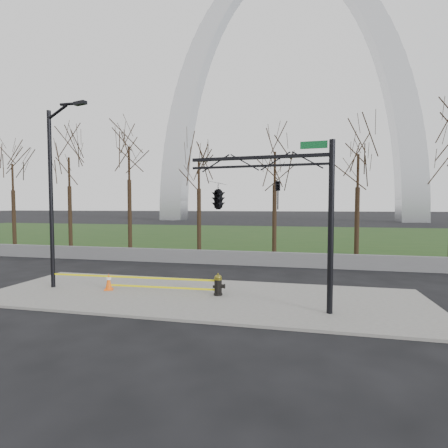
% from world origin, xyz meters
% --- Properties ---
extents(ground, '(500.00, 500.00, 0.00)m').
position_xyz_m(ground, '(0.00, 0.00, 0.00)').
color(ground, black).
rests_on(ground, ground).
extents(sidewalk, '(18.00, 6.00, 0.10)m').
position_xyz_m(sidewalk, '(0.00, 0.00, 0.05)').
color(sidewalk, slate).
rests_on(sidewalk, ground).
extents(grass_strip, '(120.00, 40.00, 0.06)m').
position_xyz_m(grass_strip, '(0.00, 30.00, 0.03)').
color(grass_strip, '#1D3C15').
rests_on(grass_strip, ground).
extents(guardrail, '(60.00, 0.30, 0.90)m').
position_xyz_m(guardrail, '(0.00, 8.00, 0.45)').
color(guardrail, '#59595B').
rests_on(guardrail, ground).
extents(gateway_arch, '(66.00, 6.00, 65.00)m').
position_xyz_m(gateway_arch, '(0.00, 75.00, 32.50)').
color(gateway_arch, silver).
rests_on(gateway_arch, ground).
extents(tree_row, '(44.46, 4.00, 9.16)m').
position_xyz_m(tree_row, '(-0.77, 12.00, 4.58)').
color(tree_row, black).
rests_on(tree_row, ground).
extents(fire_hydrant, '(0.55, 0.37, 0.91)m').
position_xyz_m(fire_hydrant, '(0.73, 0.18, 0.52)').
color(fire_hydrant, black).
rests_on(fire_hydrant, sidewalk).
extents(traffic_cone, '(0.49, 0.49, 0.72)m').
position_xyz_m(traffic_cone, '(-4.19, -0.00, 0.46)').
color(traffic_cone, '#FF5C0D').
rests_on(traffic_cone, sidewalk).
extents(street_light, '(2.35, 0.77, 8.21)m').
position_xyz_m(street_light, '(-6.71, -0.15, 4.69)').
color(street_light, black).
rests_on(street_light, ground).
extents(traffic_signal_mast, '(5.09, 2.51, 6.00)m').
position_xyz_m(traffic_signal_mast, '(1.78, -1.07, 4.15)').
color(traffic_signal_mast, black).
rests_on(traffic_signal_mast, ground).
extents(caution_tape, '(7.64, 0.28, 0.46)m').
position_xyz_m(caution_tape, '(-2.57, 0.06, 0.55)').
color(caution_tape, '#F7F10D').
rests_on(caution_tape, ground).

